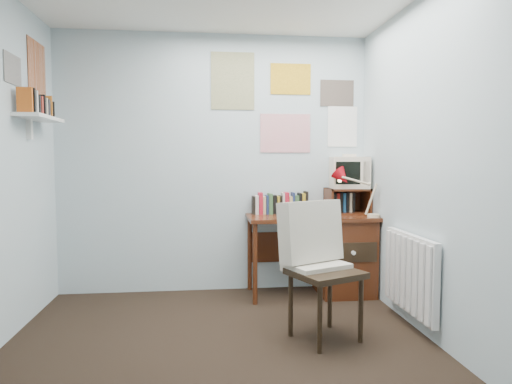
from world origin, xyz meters
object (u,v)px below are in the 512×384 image
crt_tv (349,171)px  desk_lamp (374,195)px  desk (338,252)px  desk_chair (325,273)px  radiator (410,273)px  wall_shelf (40,118)px  tv_riser (347,201)px

crt_tv → desk_lamp: bearing=-62.0°
desk → crt_tv: 0.80m
desk → desk_chair: 1.17m
desk → desk_chair: bearing=-111.2°
radiator → desk_chair: bearing=-167.4°
wall_shelf → crt_tv: bearing=10.7°
desk_lamp → tv_riser: 0.35m
desk → desk_chair: size_ratio=1.25×
desk_chair → tv_riser: bearing=42.4°
desk → tv_riser: tv_riser is taller
desk_chair → crt_tv: crt_tv is taller
desk_lamp → desk: bearing=125.3°
desk_chair → desk: bearing=45.4°
crt_tv → wall_shelf: 2.79m
radiator → wall_shelf: wall_shelf is taller
desk → crt_tv: crt_tv is taller
desk → wall_shelf: wall_shelf is taller
desk → desk_lamp: size_ratio=2.96×
desk_lamp → wall_shelf: (-2.84, -0.18, 0.66)m
desk_chair → tv_riser: tv_riser is taller
desk_chair → radiator: 0.73m
crt_tv → radiator: bearing=-75.4°
desk_lamp → wall_shelf: 2.92m
crt_tv → wall_shelf: size_ratio=0.57×
tv_riser → crt_tv: 0.29m
desk → wall_shelf: 2.87m
desk_chair → crt_tv: 1.51m
desk_chair → tv_riser: (0.54, 1.20, 0.40)m
desk → tv_riser: 0.51m
desk → desk_lamp: bearing=-36.4°
radiator → wall_shelf: 3.15m
crt_tv → tv_riser: bearing=-129.2°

